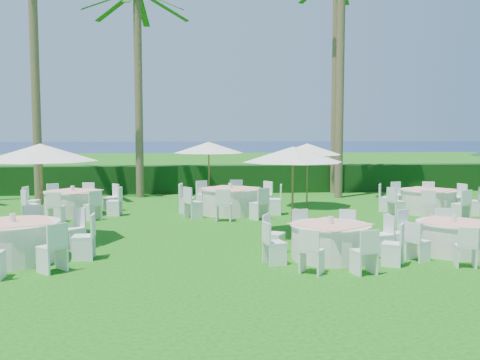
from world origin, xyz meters
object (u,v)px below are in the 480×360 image
Objects in this scene: banquet_table_e at (230,200)px; umbrella_d at (307,149)px; banquet_table_a at (14,240)px; umbrella_a at (40,152)px; banquet_table_c at (453,237)px; umbrella_c at (209,148)px; banquet_table_d at (73,202)px; banquet_table_b at (330,240)px; banquet_table_f at (428,201)px; umbrella_b at (293,154)px.

banquet_table_e is 1.39× the size of umbrella_d.
banquet_table_a is at bearing -136.92° from umbrella_d.
banquet_table_a is at bearing -92.72° from umbrella_a.
banquet_table_c is 9.87m from umbrella_c.
umbrella_d reaches higher than banquet_table_d.
banquet_table_d is (-0.10, 6.18, -0.01)m from banquet_table_a.
banquet_table_e is (-1.57, 6.46, 0.05)m from banquet_table_b.
umbrella_d is at bearing 7.67° from banquet_table_d.
umbrella_c reaches higher than umbrella_d.
banquet_table_d is at bearing 145.68° from banquet_table_c.
umbrella_c is at bearing 159.39° from banquet_table_f.
banquet_table_c is at bearing -78.28° from umbrella_d.
banquet_table_f is at bearing 69.92° from banquet_table_c.
banquet_table_b is 3.16m from umbrella_b.
umbrella_d is at bearing 80.80° from banquet_table_b.
banquet_table_b is at bearing -45.23° from banquet_table_d.
umbrella_c is (-4.97, 8.36, 1.73)m from banquet_table_c.
banquet_table_d is at bearing 176.48° from banquet_table_f.
umbrella_d is at bearing 43.08° from banquet_table_a.
banquet_table_e reaches higher than banquet_table_b.
banquet_table_b is 1.21× the size of umbrella_d.
umbrella_d is (1.52, 5.05, -0.02)m from umbrella_b.
banquet_table_a is 7.76m from banquet_table_e.
umbrella_c is (-7.05, 2.65, 1.68)m from banquet_table_f.
banquet_table_f is (11.38, 5.48, -0.01)m from banquet_table_a.
banquet_table_e is at bearing 175.41° from banquet_table_f.
banquet_table_f is 1.23× the size of umbrella_c.
umbrella_b is at bearing 2.95° from umbrella_a.
banquet_table_e is 2.77m from umbrella_c.
banquet_table_c is at bearing -1.39° from banquet_table_a.
banquet_table_c is 4.27m from umbrella_b.
banquet_table_f is at bearing 50.58° from banquet_table_b.
banquet_table_e is at bearing 108.77° from umbrella_b.
banquet_table_b is 9.02m from umbrella_c.
banquet_table_e is 1.30× the size of umbrella_b.
umbrella_b is at bearing -72.28° from umbrella_c.
banquet_table_a reaches higher than banquet_table_b.
umbrella_d reaches higher than banquet_table_e.
umbrella_c is at bearing 23.75° from banquet_table_d.
umbrella_b is at bearing -106.80° from umbrella_d.
banquet_table_c is 9.61m from umbrella_a.
umbrella_a reaches higher than banquet_table_b.
banquet_table_a is at bearing -118.01° from umbrella_c.
umbrella_b reaches higher than banquet_table_f.
banquet_table_c is at bearing -54.95° from banquet_table_e.
banquet_table_b is 0.93× the size of banquet_table_d.
banquet_table_b is 0.87× the size of banquet_table_e.
banquet_table_d is 1.22× the size of umbrella_b.
banquet_table_e is 1.34× the size of umbrella_c.
umbrella_b is 6.23m from umbrella_c.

